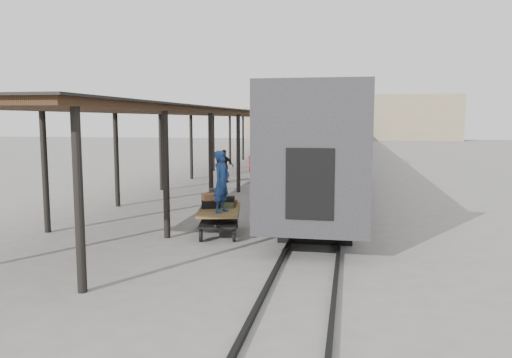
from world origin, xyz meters
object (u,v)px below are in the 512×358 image
object	(u,v)px
porter	(222,181)
baggage_cart	(220,214)
luggage_tug	(260,161)
pedestrian	(224,166)

from	to	relation	value
porter	baggage_cart	bearing A→B (deg)	37.44
luggage_tug	pedestrian	xyz separation A→B (m)	(-0.78, -7.12, 0.29)
porter	pedestrian	distance (m)	13.96
luggage_tug	pedestrian	bearing A→B (deg)	-86.60
baggage_cart	luggage_tug	bearing A→B (deg)	85.91
pedestrian	luggage_tug	bearing A→B (deg)	-90.58
luggage_tug	porter	bearing A→B (deg)	-73.13
baggage_cart	porter	distance (m)	1.34
luggage_tug	pedestrian	size ratio (longest dim) A/B	0.93
baggage_cart	luggage_tug	distance (m)	20.12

